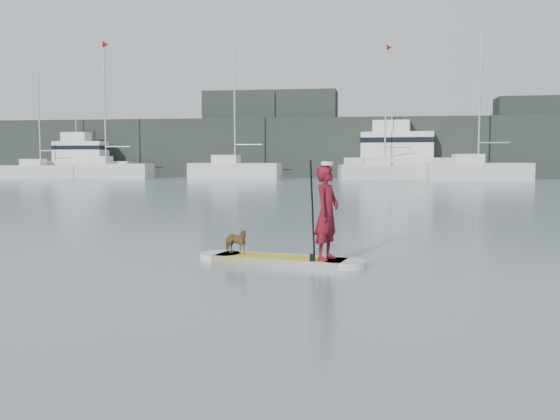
# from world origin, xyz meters

# --- Properties ---
(ground) EXTENTS (140.00, 140.00, 0.00)m
(ground) POSITION_xyz_m (0.00, 0.00, 0.00)
(ground) COLOR slate
(ground) RESTS_ON ground
(paddleboard) EXTENTS (3.25, 1.32, 0.12)m
(paddleboard) POSITION_xyz_m (-0.26, -0.34, 0.06)
(paddleboard) COLOR yellow
(paddleboard) RESTS_ON ground
(paddler) EXTENTS (0.59, 0.73, 1.72)m
(paddler) POSITION_xyz_m (0.64, -0.53, 0.98)
(paddler) COLOR maroon
(paddler) RESTS_ON paddleboard
(white_cap) EXTENTS (0.22, 0.22, 0.07)m
(white_cap) POSITION_xyz_m (0.64, -0.53, 1.87)
(white_cap) COLOR silver
(white_cap) RESTS_ON paddler
(dog) EXTENTS (0.63, 0.48, 0.49)m
(dog) POSITION_xyz_m (-1.16, -0.15, 0.36)
(dog) COLOR brown
(dog) RESTS_ON paddleboard
(paddle) EXTENTS (0.10, 0.30, 2.00)m
(paddle) POSITION_xyz_m (0.40, -0.80, 0.80)
(paddle) COLOR black
(paddle) RESTS_ON ground
(sailboat_a) EXTENTS (7.54, 3.11, 10.64)m
(sailboat_a) POSITION_xyz_m (-31.17, 44.53, 0.74)
(sailboat_a) COLOR silver
(sailboat_a) RESTS_ON ground
(sailboat_b) EXTENTS (8.84, 2.84, 13.06)m
(sailboat_b) POSITION_xyz_m (-24.75, 45.27, 0.91)
(sailboat_b) COLOR silver
(sailboat_b) RESTS_ON ground
(sailboat_c) EXTENTS (8.40, 2.94, 11.98)m
(sailboat_c) POSITION_xyz_m (-11.76, 44.53, 0.89)
(sailboat_c) COLOR silver
(sailboat_c) RESTS_ON ground
(sailboat_d) EXTENTS (8.56, 4.08, 12.11)m
(sailboat_d) POSITION_xyz_m (1.92, 45.73, 0.87)
(sailboat_d) COLOR silver
(sailboat_d) RESTS_ON ground
(sailboat_e) EXTENTS (9.00, 3.50, 12.77)m
(sailboat_e) POSITION_xyz_m (9.94, 44.67, 0.91)
(sailboat_e) COLOR silver
(sailboat_e) RESTS_ON ground
(motor_yacht_a) EXTENTS (12.53, 4.99, 7.33)m
(motor_yacht_a) POSITION_xyz_m (3.89, 48.97, 2.06)
(motor_yacht_a) COLOR silver
(motor_yacht_a) RESTS_ON ground
(motor_yacht_b) EXTENTS (9.21, 3.37, 6.02)m
(motor_yacht_b) POSITION_xyz_m (-27.92, 47.61, 1.69)
(motor_yacht_b) COLOR silver
(motor_yacht_b) RESTS_ON ground
(shore_mass) EXTENTS (90.00, 6.00, 6.00)m
(shore_mass) POSITION_xyz_m (0.00, 53.00, 3.00)
(shore_mass) COLOR black
(shore_mass) RESTS_ON ground
(shore_building_west) EXTENTS (14.00, 4.00, 9.00)m
(shore_building_west) POSITION_xyz_m (-10.00, 54.00, 4.50)
(shore_building_west) COLOR black
(shore_building_west) RESTS_ON ground
(shore_building_east) EXTENTS (10.00, 4.00, 8.00)m
(shore_building_east) POSITION_xyz_m (18.00, 54.00, 4.00)
(shore_building_east) COLOR black
(shore_building_east) RESTS_ON ground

